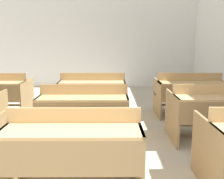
% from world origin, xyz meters
% --- Properties ---
extents(wall_back, '(6.51, 0.06, 2.92)m').
position_xyz_m(wall_back, '(0.00, 7.45, 1.46)').
color(wall_back, silver).
rests_on(wall_back, ground_plane).
extents(bench_front_center, '(1.27, 0.83, 0.85)m').
position_xyz_m(bench_front_center, '(0.16, 1.43, 0.46)').
color(bench_front_center, '#93754B').
rests_on(bench_front_center, ground_plane).
extents(bench_second_center, '(1.27, 0.83, 0.85)m').
position_xyz_m(bench_second_center, '(0.12, 2.77, 0.46)').
color(bench_second_center, olive).
rests_on(bench_second_center, ground_plane).
extents(bench_second_right, '(1.27, 0.83, 0.85)m').
position_xyz_m(bench_second_right, '(2.05, 2.78, 0.46)').
color(bench_second_right, '#9A7B51').
rests_on(bench_second_right, ground_plane).
extents(bench_third_center, '(1.27, 0.83, 0.85)m').
position_xyz_m(bench_third_center, '(0.16, 4.14, 0.46)').
color(bench_third_center, '#96784E').
rests_on(bench_third_center, ground_plane).
extents(bench_third_right, '(1.27, 0.83, 0.85)m').
position_xyz_m(bench_third_right, '(2.07, 4.12, 0.46)').
color(bench_third_right, olive).
rests_on(bench_third_right, ground_plane).
extents(wastepaper_bin, '(0.25, 0.25, 0.31)m').
position_xyz_m(wastepaper_bin, '(2.98, 4.88, 0.15)').
color(wastepaper_bin, '#33477A').
rests_on(wastepaper_bin, ground_plane).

